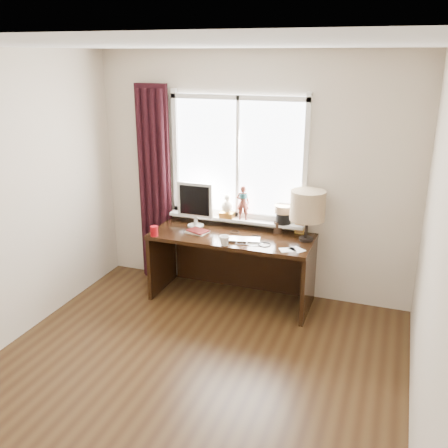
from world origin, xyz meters
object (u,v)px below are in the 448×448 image
at_px(mug, 225,240).
at_px(desk, 235,253).
at_px(monitor, 195,202).
at_px(table_lamp, 308,206).
at_px(laptop, 243,240).
at_px(red_cup, 154,231).

bearing_deg(mug, desk, 93.83).
distance_m(monitor, table_lamp, 1.23).
distance_m(laptop, red_cup, 0.93).
relative_size(red_cup, desk, 0.06).
height_order(desk, monitor, monitor).
distance_m(mug, table_lamp, 0.89).
distance_m(laptop, monitor, 0.73).
bearing_deg(laptop, desk, 114.28).
height_order(desk, table_lamp, table_lamp).
relative_size(mug, desk, 0.06).
distance_m(laptop, mug, 0.22).
height_order(laptop, mug, mug).
height_order(laptop, table_lamp, table_lamp).
relative_size(laptop, mug, 3.38).
distance_m(mug, desk, 0.50).
height_order(laptop, monitor, monitor).
relative_size(red_cup, table_lamp, 0.20).
xyz_separation_m(laptop, desk, (-0.17, 0.23, -0.26)).
bearing_deg(laptop, red_cup, 178.71).
bearing_deg(table_lamp, desk, -179.08).
relative_size(laptop, table_lamp, 0.67).
relative_size(red_cup, monitor, 0.21).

